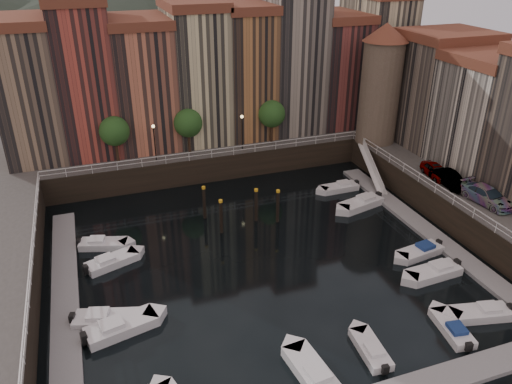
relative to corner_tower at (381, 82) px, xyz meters
name	(u,v)px	position (x,y,z in m)	size (l,w,h in m)	color
ground	(260,255)	(-20.00, -14.50, -10.19)	(200.00, 200.00, 0.00)	black
quay_far	(192,141)	(-20.00, 11.50, -8.69)	(80.00, 20.00, 3.00)	black
dock_left	(65,300)	(-36.20, -15.50, -10.02)	(2.00, 28.00, 0.35)	gray
dock_right	(423,228)	(-3.80, -15.50, -10.02)	(2.00, 28.00, 0.35)	gray
mountains	(127,13)	(-18.28, 95.50, -2.28)	(145.00, 100.00, 18.00)	#2D382D
far_terrace	(220,70)	(-16.69, 9.00, 0.76)	(48.70, 10.30, 17.50)	#886E56
right_terrace	(493,108)	(6.50, -10.70, -0.64)	(9.30, 24.30, 14.00)	#695C4F
corner_tower	(381,82)	(0.00, 0.00, 0.00)	(5.20, 5.20, 13.80)	#6B5B4C
promenade_trees	(194,123)	(-21.33, 3.70, -3.61)	(21.20, 3.20, 5.20)	black
street_lamps	(199,131)	(-21.00, 2.70, -4.30)	(10.36, 0.36, 4.18)	black
railings	(242,193)	(-20.00, -9.62, -6.41)	(36.08, 34.04, 0.52)	white
gangway	(372,166)	(-2.90, -4.50, -8.28)	(2.78, 8.32, 3.73)	white
mooring_pilings	(240,208)	(-19.92, -8.50, -8.54)	(6.89, 3.62, 3.78)	black
boat_left_1	(120,327)	(-32.58, -20.25, -9.79)	(5.41, 2.99, 1.21)	silver
boat_left_2	(106,319)	(-33.45, -19.05, -9.81)	(5.09, 3.07, 1.14)	silver
boat_left_3	(111,262)	(-32.45, -11.65, -9.83)	(4.74, 3.06, 1.07)	silver
boat_left_4	(102,244)	(-32.94, -8.49, -9.85)	(4.53, 2.79, 1.02)	silver
boat_right_0	(482,313)	(-7.48, -27.46, -9.84)	(4.73, 2.56, 1.06)	silver
boat_right_1	(434,272)	(-7.53, -22.09, -9.81)	(5.01, 2.06, 1.14)	silver
boat_right_2	(421,251)	(-6.68, -19.09, -9.84)	(4.64, 2.25, 1.04)	silver
boat_right_3	(361,203)	(-7.02, -9.49, -9.79)	(5.35, 3.01, 1.20)	silver
boat_right_4	(340,187)	(-7.25, -5.29, -9.85)	(4.46, 1.68, 1.02)	silver
boat_near_1	(313,373)	(-21.58, -28.54, -9.80)	(2.35, 5.21, 1.18)	silver
boat_near_2	(371,350)	(-17.03, -27.95, -9.87)	(1.82, 4.19, 0.95)	silver
boat_near_3	(453,329)	(-10.57, -28.10, -9.87)	(2.11, 4.31, 0.97)	silver
car_a	(436,172)	(0.16, -11.32, -6.50)	(1.65, 4.10, 1.40)	gray
car_b	(449,180)	(0.15, -13.44, -6.47)	(1.54, 4.41, 1.45)	gray
car_c	(487,196)	(0.95, -17.65, -6.43)	(2.15, 5.28, 1.53)	gray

